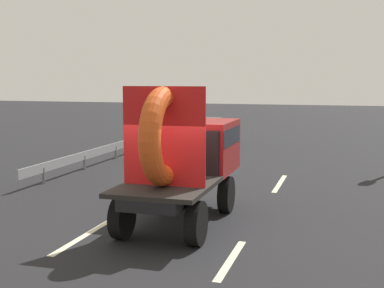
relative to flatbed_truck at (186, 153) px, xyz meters
name	(u,v)px	position (x,y,z in m)	size (l,w,h in m)	color
ground_plane	(163,232)	(-0.15, -1.29, -1.65)	(120.00, 120.00, 0.00)	black
flatbed_truck	(186,153)	(0.00, 0.00, 0.00)	(2.02, 4.69, 3.35)	black
distant_sedan	(204,130)	(-3.49, 14.64, -0.91)	(1.82, 4.25, 1.39)	black
guardrail	(101,151)	(-5.87, 7.03, -1.13)	(0.10, 11.43, 0.71)	gray
lane_dash_left_near	(86,235)	(-1.75, -2.04, -1.65)	(2.99, 0.16, 0.01)	beige
lane_dash_left_far	(187,174)	(-1.75, 5.75, -1.65)	(2.89, 0.16, 0.01)	beige
lane_dash_right_near	(231,260)	(1.75, -2.69, -1.65)	(2.36, 0.16, 0.01)	beige
lane_dash_right_far	(280,183)	(1.75, 5.06, -1.65)	(2.98, 0.16, 0.01)	beige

